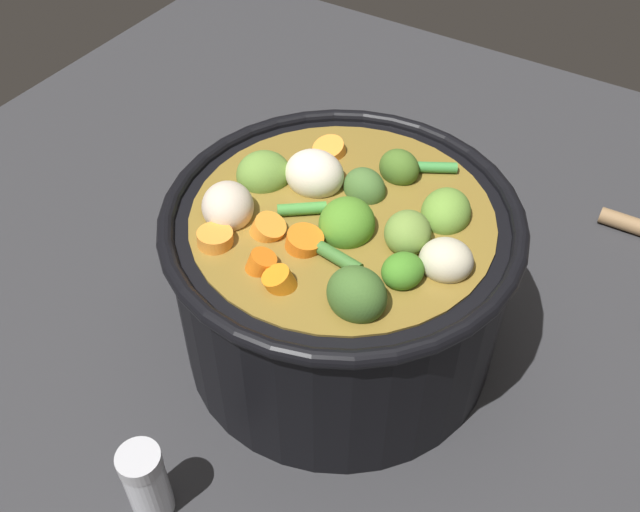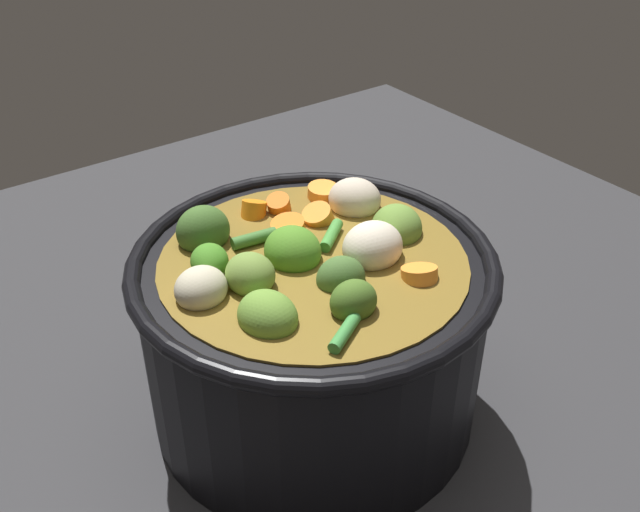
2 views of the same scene
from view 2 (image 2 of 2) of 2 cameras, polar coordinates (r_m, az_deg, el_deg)
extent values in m
plane|color=#2D2D30|center=(0.64, -0.47, -11.48)|extent=(1.10, 1.10, 0.00)
cylinder|color=black|center=(0.59, -0.50, -6.42)|extent=(0.27, 0.27, 0.15)
torus|color=black|center=(0.54, -0.54, -0.48)|extent=(0.28, 0.28, 0.01)
cylinder|color=olive|center=(0.58, -0.50, -5.99)|extent=(0.23, 0.23, 0.14)
ellipsoid|color=olive|center=(0.51, -5.23, -1.68)|extent=(0.04, 0.04, 0.03)
ellipsoid|color=#4E8A26|center=(0.54, -2.15, 0.37)|extent=(0.05, 0.05, 0.04)
ellipsoid|color=#438424|center=(0.53, -8.65, -0.39)|extent=(0.04, 0.04, 0.02)
ellipsoid|color=#476B24|center=(0.49, 2.63, -3.57)|extent=(0.03, 0.04, 0.03)
ellipsoid|color=olive|center=(0.48, -4.12, -4.76)|extent=(0.05, 0.05, 0.03)
ellipsoid|color=#466B30|center=(0.52, 1.88, -1.67)|extent=(0.04, 0.04, 0.03)
ellipsoid|color=#40662A|center=(0.56, -9.14, 1.97)|extent=(0.04, 0.05, 0.04)
ellipsoid|color=olive|center=(0.58, 6.00, 2.16)|extent=(0.06, 0.06, 0.04)
cylinder|color=orange|center=(0.59, -0.11, 3.02)|extent=(0.03, 0.03, 0.02)
cylinder|color=orange|center=(0.57, -2.46, 2.04)|extent=(0.03, 0.03, 0.02)
cylinder|color=orange|center=(0.60, -5.36, 3.45)|extent=(0.03, 0.03, 0.02)
cylinder|color=orange|center=(0.62, 0.22, 4.84)|extent=(0.03, 0.03, 0.02)
cylinder|color=orange|center=(0.53, 7.78, -1.44)|extent=(0.04, 0.04, 0.02)
cylinder|color=orange|center=(0.60, -3.20, 3.86)|extent=(0.03, 0.03, 0.02)
ellipsoid|color=beige|center=(0.60, 2.73, 4.47)|extent=(0.06, 0.06, 0.04)
ellipsoid|color=beige|center=(0.54, 4.14, 0.72)|extent=(0.04, 0.05, 0.04)
ellipsoid|color=beige|center=(0.51, -9.30, -2.54)|extent=(0.04, 0.05, 0.03)
cylinder|color=#46923B|center=(0.56, 0.89, 1.63)|extent=(0.03, 0.03, 0.01)
cylinder|color=#3E8D40|center=(0.47, 1.94, -6.02)|extent=(0.02, 0.03, 0.01)
cylinder|color=#3E722F|center=(0.56, -5.17, 1.37)|extent=(0.01, 0.04, 0.01)
cylinder|color=silver|center=(0.77, -7.40, 0.22)|extent=(0.03, 0.03, 0.06)
cylinder|color=#B7B7BC|center=(0.75, -7.60, 2.54)|extent=(0.03, 0.03, 0.01)
camera|label=1|loc=(0.73, -38.33, 33.10)|focal=40.99mm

